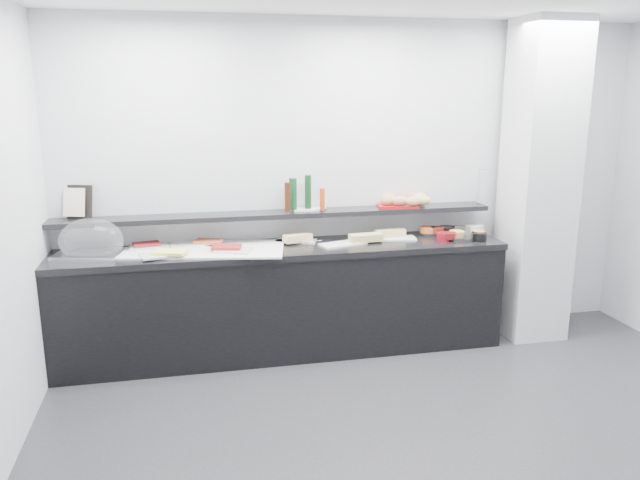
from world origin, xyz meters
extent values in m
plane|color=#2D2D30|center=(0.00, 0.00, 0.00)|extent=(5.00, 5.00, 0.00)
cube|color=silver|center=(0.00, 2.00, 1.35)|extent=(5.00, 0.02, 2.70)
cube|color=silver|center=(1.50, 1.65, 1.35)|extent=(0.50, 0.50, 2.70)
cube|color=black|center=(-0.70, 1.70, 0.42)|extent=(3.60, 0.60, 0.85)
cube|color=black|center=(-0.70, 1.70, 0.88)|extent=(3.62, 0.62, 0.05)
cube|color=black|center=(-0.70, 1.88, 1.13)|extent=(3.60, 0.25, 0.04)
cube|color=silver|center=(-2.17, 1.68, 0.92)|extent=(0.55, 0.43, 0.04)
ellipsoid|color=white|center=(-2.15, 1.69, 1.03)|extent=(0.51, 0.36, 0.34)
cube|color=silver|center=(-1.32, 1.72, 0.91)|extent=(1.31, 0.80, 0.01)
cube|color=silver|center=(-1.73, 1.82, 0.92)|extent=(0.31, 0.24, 0.01)
cube|color=maroon|center=(-1.76, 1.84, 0.94)|extent=(0.22, 0.17, 0.02)
cube|color=silver|center=(-1.44, 1.85, 0.92)|extent=(0.33, 0.25, 0.01)
cube|color=#D24C2B|center=(-1.29, 1.84, 0.94)|extent=(0.25, 0.21, 0.02)
cube|color=silver|center=(-1.65, 1.56, 0.92)|extent=(0.33, 0.25, 0.01)
cube|color=#F1F05D|center=(-1.58, 1.55, 0.94)|extent=(0.27, 0.22, 0.02)
cube|color=silver|center=(-1.10, 1.57, 0.92)|extent=(0.32, 0.27, 0.01)
cube|color=maroon|center=(-1.16, 1.62, 0.94)|extent=(0.25, 0.18, 0.02)
cube|color=silver|center=(-0.57, 1.83, 0.91)|extent=(0.36, 0.24, 0.01)
cube|color=#E7C079|center=(-0.57, 1.78, 0.94)|extent=(0.25, 0.15, 0.06)
cylinder|color=silver|center=(-0.44, 1.74, 0.92)|extent=(0.16, 0.05, 0.01)
cube|color=white|center=(-0.22, 1.65, 0.91)|extent=(0.41, 0.26, 0.01)
cube|color=tan|center=(-0.02, 1.67, 0.94)|extent=(0.28, 0.13, 0.06)
cylinder|color=#ADB0B4|center=(-0.08, 1.64, 0.92)|extent=(0.15, 0.08, 0.01)
cube|color=white|center=(0.24, 1.75, 0.91)|extent=(0.41, 0.22, 0.01)
cube|color=tan|center=(0.23, 1.79, 0.94)|extent=(0.27, 0.15, 0.06)
cylinder|color=silver|center=(0.30, 1.75, 0.92)|extent=(0.16, 0.05, 0.01)
cylinder|color=silver|center=(0.60, 1.83, 0.94)|extent=(0.21, 0.21, 0.07)
cylinder|color=orange|center=(0.59, 1.84, 0.95)|extent=(0.14, 0.14, 0.05)
cylinder|color=black|center=(0.76, 1.82, 0.94)|extent=(0.16, 0.16, 0.07)
cylinder|color=#5D170D|center=(0.66, 1.81, 0.95)|extent=(0.14, 0.14, 0.05)
cylinder|color=silver|center=(0.87, 1.79, 0.94)|extent=(0.21, 0.21, 0.07)
cylinder|color=white|center=(1.02, 1.84, 0.95)|extent=(0.21, 0.21, 0.05)
cylinder|color=maroon|center=(0.64, 1.61, 0.94)|extent=(0.14, 0.14, 0.07)
cylinder|color=#5C0D0E|center=(0.68, 1.59, 0.95)|extent=(0.13, 0.13, 0.05)
cylinder|color=white|center=(0.78, 1.57, 0.94)|extent=(0.18, 0.18, 0.07)
cylinder|color=#FD8D3D|center=(0.77, 1.64, 0.95)|extent=(0.16, 0.16, 0.05)
cylinder|color=black|center=(0.93, 1.55, 0.94)|extent=(0.15, 0.15, 0.07)
cylinder|color=orange|center=(0.95, 1.60, 0.95)|extent=(0.10, 0.10, 0.05)
cube|color=black|center=(-2.25, 1.95, 1.28)|extent=(0.21, 0.13, 0.26)
cube|color=beige|center=(-2.29, 1.93, 1.28)|extent=(0.18, 0.10, 0.22)
cube|color=white|center=(-0.46, 1.91, 1.16)|extent=(0.24, 0.15, 0.01)
cylinder|color=#103D1E|center=(-0.58, 1.89, 1.29)|extent=(0.08, 0.08, 0.26)
cylinder|color=#3A190A|center=(-0.64, 1.81, 1.28)|extent=(0.06, 0.06, 0.24)
cylinder|color=#0E3417|center=(-0.45, 1.91, 1.30)|extent=(0.07, 0.07, 0.28)
cylinder|color=#C73B0E|center=(-0.35, 1.82, 1.25)|extent=(0.04, 0.04, 0.18)
cylinder|color=silver|center=(-0.32, 1.89, 1.20)|extent=(0.04, 0.04, 0.07)
cylinder|color=white|center=(-0.31, 1.90, 1.20)|extent=(0.04, 0.04, 0.07)
cube|color=maroon|center=(0.33, 1.90, 1.16)|extent=(0.38, 0.30, 0.02)
ellipsoid|color=#D0844F|center=(0.28, 1.98, 1.21)|extent=(0.13, 0.10, 0.08)
ellipsoid|color=gold|center=(0.55, 1.94, 1.21)|extent=(0.17, 0.14, 0.08)
ellipsoid|color=#C77D4C|center=(0.33, 1.83, 1.21)|extent=(0.16, 0.12, 0.08)
ellipsoid|color=#CE884E|center=(0.43, 1.79, 1.21)|extent=(0.16, 0.12, 0.08)
ellipsoid|color=#D6AC51|center=(0.51, 1.82, 1.21)|extent=(0.17, 0.12, 0.08)
ellipsoid|color=#B88546|center=(0.24, 1.88, 1.21)|extent=(0.13, 0.09, 0.08)
cylinder|color=silver|center=(1.09, 1.85, 1.30)|extent=(0.10, 0.10, 0.30)
camera|label=1|loc=(-1.44, -3.10, 2.13)|focal=35.00mm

